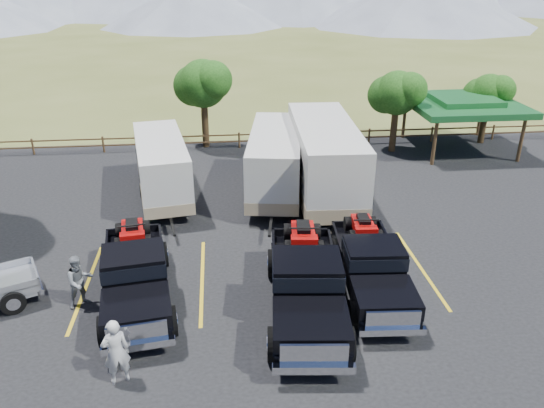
{
  "coord_description": "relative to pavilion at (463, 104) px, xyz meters",
  "views": [
    {
      "loc": [
        -1.16,
        -12.12,
        10.3
      ],
      "look_at": [
        0.78,
        6.76,
        1.6
      ],
      "focal_mm": 35.0,
      "sensor_mm": 36.0,
      "label": 1
    }
  ],
  "objects": [
    {
      "name": "ground",
      "position": [
        -13.0,
        -17.0,
        -2.79
      ],
      "size": [
        320.0,
        320.0,
        0.0
      ],
      "primitive_type": "plane",
      "color": "#505725",
      "rests_on": "ground"
    },
    {
      "name": "asphalt_lot",
      "position": [
        -13.0,
        -14.0,
        -2.77
      ],
      "size": [
        44.0,
        34.0,
        0.04
      ],
      "primitive_type": "cube",
      "color": "black",
      "rests_on": "ground"
    },
    {
      "name": "stall_lines",
      "position": [
        -13.0,
        -13.0,
        -2.74
      ],
      "size": [
        12.12,
        5.5,
        0.01
      ],
      "color": "gold",
      "rests_on": "asphalt_lot"
    },
    {
      "name": "tree_ne_a",
      "position": [
        -4.03,
        0.01,
        0.69
      ],
      "size": [
        3.11,
        2.92,
        4.76
      ],
      "color": "#312113",
      "rests_on": "ground"
    },
    {
      "name": "tree_ne_b",
      "position": [
        1.98,
        1.01,
        0.34
      ],
      "size": [
        2.77,
        2.59,
        4.27
      ],
      "color": "#312113",
      "rests_on": "ground"
    },
    {
      "name": "tree_north",
      "position": [
        -15.03,
        2.02,
        1.05
      ],
      "size": [
        3.46,
        3.24,
        5.25
      ],
      "color": "#312113",
      "rests_on": "ground"
    },
    {
      "name": "rail_fence",
      "position": [
        -11.0,
        1.5,
        -2.18
      ],
      "size": [
        36.12,
        0.12,
        1.0
      ],
      "color": "#513D22",
      "rests_on": "ground"
    },
    {
      "name": "pavilion",
      "position": [
        0.0,
        0.0,
        0.0
      ],
      "size": [
        6.2,
        6.2,
        3.22
      ],
      "color": "#513D22",
      "rests_on": "ground"
    },
    {
      "name": "rig_left",
      "position": [
        -17.11,
        -13.92,
        -1.72
      ],
      "size": [
        2.95,
        6.61,
        2.13
      ],
      "rotation": [
        0.0,
        0.0,
        0.14
      ],
      "color": "black",
      "rests_on": "asphalt_lot"
    },
    {
      "name": "rig_center",
      "position": [
        -11.64,
        -15.12,
        -1.65
      ],
      "size": [
        2.94,
        7.02,
        2.28
      ],
      "rotation": [
        0.0,
        0.0,
        -0.1
      ],
      "color": "black",
      "rests_on": "asphalt_lot"
    },
    {
      "name": "rig_right",
      "position": [
        -9.25,
        -14.11,
        -1.76
      ],
      "size": [
        2.47,
        6.23,
        2.04
      ],
      "rotation": [
        0.0,
        0.0,
        -0.07
      ],
      "color": "black",
      "rests_on": "asphalt_lot"
    },
    {
      "name": "trailer_left",
      "position": [
        -16.91,
        -5.56,
        -1.25
      ],
      "size": [
        3.21,
        8.29,
        2.86
      ],
      "rotation": [
        0.0,
        0.0,
        0.17
      ],
      "color": "silver",
      "rests_on": "asphalt_lot"
    },
    {
      "name": "trailer_center",
      "position": [
        -11.6,
        -5.68,
        -1.13
      ],
      "size": [
        3.36,
        8.93,
        3.09
      ],
      "rotation": [
        0.0,
        0.0,
        -0.15
      ],
      "color": "silver",
      "rests_on": "asphalt_lot"
    },
    {
      "name": "trailer_right",
      "position": [
        -9.38,
        -6.31,
        -0.88
      ],
      "size": [
        3.0,
        10.31,
        3.58
      ],
      "rotation": [
        0.0,
        0.0,
        -0.04
      ],
      "color": "silver",
      "rests_on": "asphalt_lot"
    },
    {
      "name": "person_a",
      "position": [
        -17.11,
        -17.78,
        -1.77
      ],
      "size": [
        0.84,
        0.7,
        1.96
      ],
      "primitive_type": "imported",
      "rotation": [
        0.0,
        0.0,
        3.52
      ],
      "color": "silver",
      "rests_on": "asphalt_lot"
    },
    {
      "name": "person_b",
      "position": [
        -18.85,
        -14.11,
        -1.84
      ],
      "size": [
        1.11,
        1.06,
        1.81
      ],
      "primitive_type": "imported",
      "rotation": [
        0.0,
        0.0,
        0.58
      ],
      "color": "slate",
      "rests_on": "asphalt_lot"
    }
  ]
}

